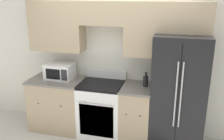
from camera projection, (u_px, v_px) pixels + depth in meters
The scene contains 7 objects.
wall_back at pixel (117, 47), 4.19m from camera, with size 8.00×0.39×2.60m.
lower_cabinets_left at pixel (58, 103), 4.49m from camera, with size 0.94×0.64×0.93m.
lower_cabinets_right at pixel (136, 113), 4.15m from camera, with size 0.50×0.64×0.93m.
oven_range at pixel (102, 108), 4.29m from camera, with size 0.72×0.65×1.09m.
refrigerator at pixel (178, 91), 3.92m from camera, with size 0.81×0.79×1.81m.
microwave at pixel (60, 71), 4.35m from camera, with size 0.47×0.37×0.27m.
bottle at pixel (146, 81), 4.01m from camera, with size 0.08×0.08×0.23m.
Camera 1 is at (0.98, -3.40, 2.41)m, focal length 40.00 mm.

